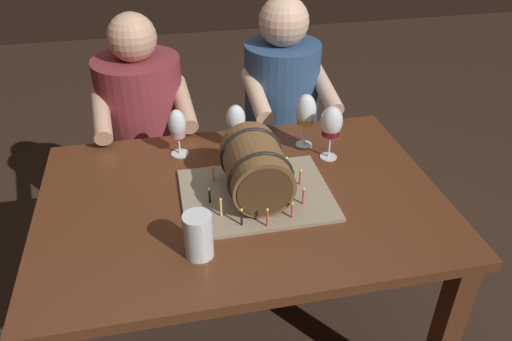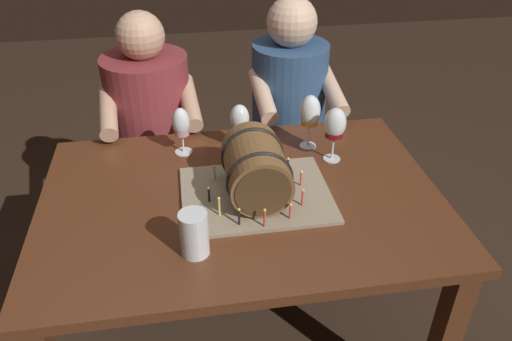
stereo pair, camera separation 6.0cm
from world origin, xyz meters
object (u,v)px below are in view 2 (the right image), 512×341
Objects in this scene: dining_table at (242,222)px; wine_glass_rose at (181,124)px; wine_glass_red at (335,125)px; wine_glass_amber at (310,113)px; person_seated_left at (155,148)px; beer_pint at (194,235)px; person_seated_right at (288,137)px; barrel_cake at (256,172)px; wine_glass_white at (240,120)px.

dining_table is 7.18× the size of wine_glass_rose.
wine_glass_red reaches higher than wine_glass_rose.
person_seated_left is (-0.60, 0.40, -0.33)m from wine_glass_amber.
person_seated_right is (0.47, 0.92, -0.25)m from beer_pint.
dining_table is 2.71× the size of barrel_cake.
dining_table is 0.75m from person_seated_left.
barrel_cake reaches higher than wine_glass_red.
beer_pint is at bearing -141.26° from wine_glass_red.
beer_pint is at bearing -117.04° from person_seated_right.
person_seated_right is (0.48, 0.37, -0.31)m from wine_glass_rose.
dining_table is 1.12× the size of person_seated_left.
beer_pint reaches higher than dining_table.
dining_table is 0.75m from person_seated_right.
wine_glass_white is 0.85× the size of wine_glass_amber.
dining_table is 0.21m from barrel_cake.
wine_glass_red is at bearing -84.57° from person_seated_right.
person_seated_right is (0.27, 0.37, -0.30)m from wine_glass_white.
person_seated_left is at bearing 142.58° from wine_glass_red.
dining_table is at bearing -154.45° from wine_glass_red.
barrel_cake reaches higher than dining_table.
person_seated_right reaches higher than wine_glass_rose.
barrel_cake is at bearing -130.86° from wine_glass_amber.
person_seated_right reaches higher than barrel_cake.
beer_pint is 0.12× the size of person_seated_left.
person_seated_left is (-0.35, 0.69, -0.28)m from barrel_cake.
person_seated_right is (-0.05, 0.51, -0.33)m from wine_glass_red.
wine_glass_white is at bearing -47.15° from person_seated_left.
wine_glass_white is at bearing 0.41° from wine_glass_rose.
wine_glass_amber is (0.25, 0.28, 0.05)m from barrel_cake.
dining_table is at bearing -96.89° from wine_glass_white.
dining_table is 9.56× the size of beer_pint.
wine_glass_red is 0.18× the size of person_seated_left.
barrel_cake reaches higher than wine_glass_amber.
barrel_cake is (0.05, -0.01, 0.20)m from dining_table.
wine_glass_white is at bearing 83.11° from dining_table.
barrel_cake is 3.53× the size of beer_pint.
dining_table is 6.21× the size of wine_glass_amber.
wine_glass_white is at bearing 156.86° from wine_glass_red.
wine_glass_red is (0.32, -0.14, 0.02)m from wine_glass_white.
beer_pint is at bearing -123.62° from dining_table.
wine_glass_white is (0.04, 0.31, 0.23)m from dining_table.
barrel_cake is at bearing -149.81° from wine_glass_red.
wine_glass_rose is 0.47m from wine_glass_amber.
wine_glass_amber is 0.52m from person_seated_right.
person_seated_left is (-0.31, 0.68, -0.08)m from dining_table.
person_seated_right is at bearing 37.57° from wine_glass_rose.
wine_glass_rose is 0.86× the size of wine_glass_amber.
beer_pint is (0.01, -0.55, -0.06)m from wine_glass_rose.
person_seated_left is (-0.34, 0.37, -0.31)m from wine_glass_white.
barrel_cake is at bearing -11.93° from dining_table.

